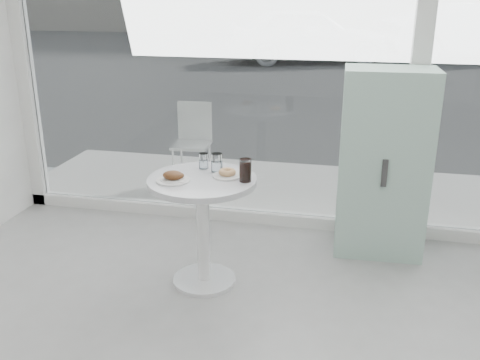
% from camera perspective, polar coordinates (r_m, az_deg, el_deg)
% --- Properties ---
extents(room_shell, '(6.00, 6.00, 6.00)m').
position_cam_1_polar(room_shell, '(0.84, -21.45, 16.68)').
color(room_shell, white).
rests_on(room_shell, ground).
extents(storefront, '(5.00, 0.14, 3.00)m').
position_cam_1_polar(storefront, '(4.29, 7.66, 16.48)').
color(storefront, white).
rests_on(storefront, ground).
extents(main_table, '(0.72, 0.72, 0.77)m').
position_cam_1_polar(main_table, '(3.58, -4.00, -3.12)').
color(main_table, white).
rests_on(main_table, ground).
extents(patio_deck, '(5.60, 1.60, 0.05)m').
position_cam_1_polar(patio_deck, '(5.43, 6.86, -1.11)').
color(patio_deck, beige).
rests_on(patio_deck, ground).
extents(street, '(40.00, 24.00, 0.00)m').
position_cam_1_polar(street, '(17.38, 11.16, 12.84)').
color(street, '#3C3C3C').
rests_on(street, ground).
extents(mint_cabinet, '(0.67, 0.47, 1.41)m').
position_cam_1_polar(mint_cabinet, '(4.14, 15.05, 1.70)').
color(mint_cabinet, '#95BEAA').
rests_on(mint_cabinet, ground).
extents(patio_chair, '(0.37, 0.37, 0.82)m').
position_cam_1_polar(patio_chair, '(5.46, -5.04, 4.52)').
color(patio_chair, white).
rests_on(patio_chair, patio_deck).
extents(car_white, '(4.85, 3.11, 1.54)m').
position_cam_1_polar(car_white, '(15.58, 7.09, 15.16)').
color(car_white, silver).
rests_on(car_white, street).
extents(car_silver, '(5.13, 3.03, 1.60)m').
position_cam_1_polar(car_silver, '(17.38, 23.03, 14.35)').
color(car_silver, '#A0A1A7').
rests_on(car_silver, street).
extents(plate_fritter, '(0.22, 0.22, 0.07)m').
position_cam_1_polar(plate_fritter, '(3.46, -7.10, 0.30)').
color(plate_fritter, silver).
rests_on(plate_fritter, main_table).
extents(plate_donut, '(0.20, 0.20, 0.05)m').
position_cam_1_polar(plate_donut, '(3.52, -1.36, 0.67)').
color(plate_donut, silver).
rests_on(plate_donut, main_table).
extents(water_tumbler_a, '(0.07, 0.07, 0.11)m').
position_cam_1_polar(water_tumbler_a, '(3.69, -3.91, 1.96)').
color(water_tumbler_a, white).
rests_on(water_tumbler_a, main_table).
extents(water_tumbler_b, '(0.08, 0.08, 0.13)m').
position_cam_1_polar(water_tumbler_b, '(3.61, -2.50, 1.76)').
color(water_tumbler_b, white).
rests_on(water_tumbler_b, main_table).
extents(cola_glass, '(0.08, 0.08, 0.15)m').
position_cam_1_polar(cola_glass, '(3.42, 0.57, 1.00)').
color(cola_glass, white).
rests_on(cola_glass, main_table).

